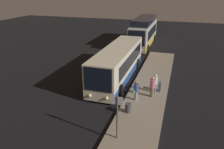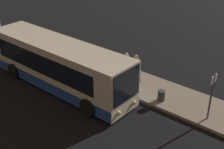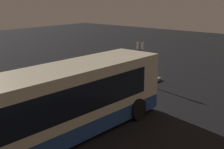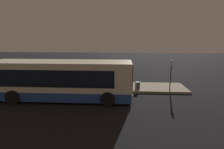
# 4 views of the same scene
# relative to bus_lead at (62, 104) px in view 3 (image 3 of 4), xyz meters

# --- Properties ---
(ground) EXTENTS (80.00, 80.00, 0.00)m
(ground) POSITION_rel_bus_lead_xyz_m (0.65, 0.16, -1.50)
(ground) COLOR black
(platform) EXTENTS (20.00, 3.07, 0.19)m
(platform) POSITION_rel_bus_lead_xyz_m (0.65, 3.29, -1.41)
(platform) COLOR gray
(platform) RESTS_ON ground
(bus_lead) EXTENTS (10.83, 2.74, 3.02)m
(bus_lead) POSITION_rel_bus_lead_xyz_m (0.00, 0.00, 0.00)
(bus_lead) COLOR beige
(bus_lead) RESTS_ON ground
(passenger_boarding) EXTENTS (0.56, 0.56, 1.70)m
(passenger_boarding) POSITION_rel_bus_lead_xyz_m (3.30, 3.70, -0.39)
(passenger_boarding) COLOR #6B604C
(passenger_boarding) RESTS_ON platform
(passenger_waiting) EXTENTS (0.59, 0.51, 1.59)m
(passenger_waiting) POSITION_rel_bus_lead_xyz_m (2.43, 3.80, -0.45)
(passenger_waiting) COLOR #6B604C
(passenger_waiting) RESTS_ON platform
(passenger_with_bags) EXTENTS (0.64, 0.62, 1.61)m
(passenger_with_bags) POSITION_rel_bus_lead_xyz_m (4.24, 2.60, -0.45)
(passenger_with_bags) COLOR gray
(passenger_with_bags) RESTS_ON platform
(suitcase) EXTENTS (0.39, 0.19, 0.95)m
(suitcase) POSITION_rel_bus_lead_xyz_m (2.12, 4.17, -0.96)
(suitcase) COLOR #334C7F
(suitcase) RESTS_ON platform
(sign_post) EXTENTS (0.10, 0.60, 2.70)m
(sign_post) POSITION_rel_bus_lead_xyz_m (8.99, 2.52, 0.35)
(sign_post) COLOR #4C4C51
(sign_post) RESTS_ON platform
(trash_bin) EXTENTS (0.44, 0.44, 0.65)m
(trash_bin) POSITION_rel_bus_lead_xyz_m (6.09, 2.47, -0.99)
(trash_bin) COLOR #3F3F44
(trash_bin) RESTS_ON platform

